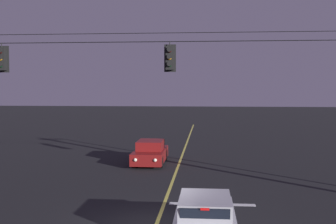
% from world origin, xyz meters
% --- Properties ---
extents(lane_centre_stripe, '(0.14, 60.00, 0.01)m').
position_xyz_m(lane_centre_stripe, '(0.00, 9.67, 0.00)').
color(lane_centre_stripe, '#D1C64C').
rests_on(lane_centre_stripe, ground).
extents(stop_bar_paint, '(3.40, 0.36, 0.01)m').
position_xyz_m(stop_bar_paint, '(1.90, 3.07, 0.00)').
color(stop_bar_paint, silver).
rests_on(stop_bar_paint, ground).
extents(signal_span_assembly, '(21.09, 0.32, 7.88)m').
position_xyz_m(signal_span_assembly, '(-0.00, 3.67, 4.10)').
color(signal_span_assembly, '#38281C').
rests_on(signal_span_assembly, ground).
extents(traffic_light_leftmost, '(0.48, 0.41, 1.22)m').
position_xyz_m(traffic_light_leftmost, '(-6.92, 3.65, 5.82)').
color(traffic_light_leftmost, black).
extents(traffic_light_left_inner, '(0.48, 0.41, 1.22)m').
position_xyz_m(traffic_light_left_inner, '(0.16, 3.65, 5.82)').
color(traffic_light_left_inner, black).
extents(car_waiting_near_lane, '(1.80, 4.33, 1.39)m').
position_xyz_m(car_waiting_near_lane, '(1.64, -1.18, 0.65)').
color(car_waiting_near_lane, '#A5A5AD').
rests_on(car_waiting_near_lane, ground).
extents(car_oncoming_lead, '(1.80, 4.42, 1.39)m').
position_xyz_m(car_oncoming_lead, '(-1.75, 12.10, 0.65)').
color(car_oncoming_lead, maroon).
rests_on(car_oncoming_lead, ground).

